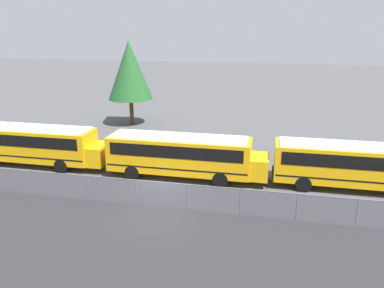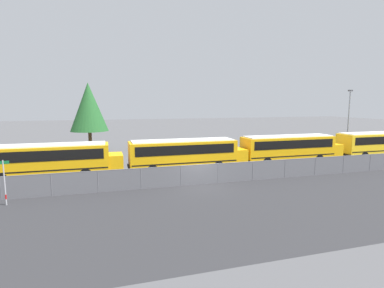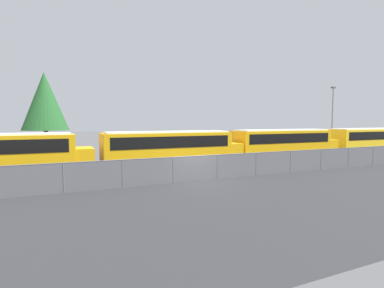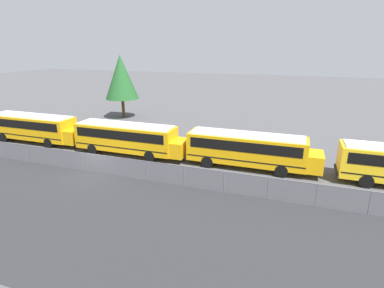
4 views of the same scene
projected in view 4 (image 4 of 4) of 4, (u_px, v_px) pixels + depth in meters
name	position (u px, v px, depth m)	size (l,w,h in m)	color
ground_plane	(98.00, 172.00, 25.17)	(200.00, 200.00, 0.00)	#4C4C4F
road_strip	(43.00, 207.00, 19.78)	(129.99, 12.00, 0.01)	#2B2B2D
fence	(97.00, 163.00, 24.91)	(96.06, 0.07, 1.63)	#9EA0A5
school_bus_2	(34.00, 126.00, 32.70)	(11.33, 2.55, 3.02)	#EDA80F
school_bus_3	(128.00, 137.00, 28.90)	(11.33, 2.55, 3.02)	#EDA80F
school_bus_4	(249.00, 148.00, 25.62)	(11.33, 2.55, 3.02)	#EDA80F
tree_0	(121.00, 77.00, 43.08)	(4.77, 4.77, 9.04)	#51381E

